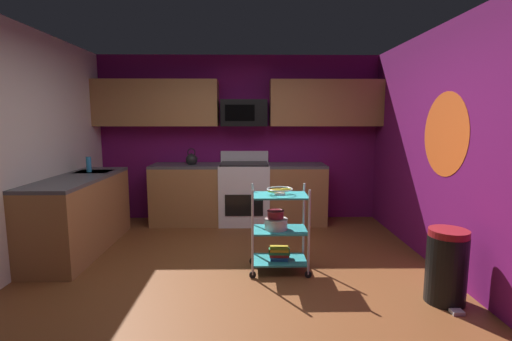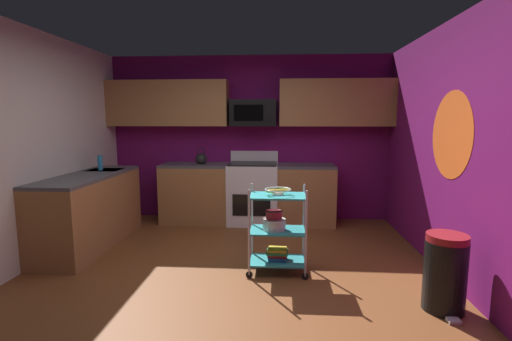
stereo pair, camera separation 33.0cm
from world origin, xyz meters
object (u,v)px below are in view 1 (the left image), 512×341
microwave (244,113)px  dish_soap_bottle (89,164)px  trash_can (446,266)px  rolling_cart (279,230)px  kettle (192,159)px  mixing_bowl_large (276,224)px  fruit_bowl (280,190)px  oven_range (244,192)px  book_stack (279,253)px  mixing_bowl_small (276,214)px

microwave → dish_soap_bottle: microwave is taller
microwave → trash_can: (1.82, -2.67, -1.37)m
rolling_cart → kettle: kettle is taller
kettle → trash_can: bearing=-44.4°
microwave → mixing_bowl_large: (0.36, -1.98, -1.18)m
fruit_bowl → oven_range: bearing=102.1°
trash_can → mixing_bowl_large: bearing=154.4°
rolling_cart → trash_can: rolling_cart is taller
mixing_bowl_large → kettle: bearing=122.1°
fruit_bowl → mixing_bowl_large: bearing=-180.0°
book_stack → rolling_cart: bearing=135.0°
microwave → kettle: size_ratio=2.65×
kettle → mixing_bowl_large: bearing=-57.9°
microwave → fruit_bowl: 2.18m
microwave → mixing_bowl_small: (0.36, -1.96, -1.08)m
rolling_cart → fruit_bowl: (0.00, -0.00, 0.42)m
book_stack → oven_range: bearing=102.1°
dish_soap_bottle → mixing_bowl_large: bearing=-24.0°
rolling_cart → mixing_bowl_small: rolling_cart is taller
rolling_cart → book_stack: rolling_cart is taller
oven_range → rolling_cart: bearing=-77.9°
microwave → mixing_bowl_small: 2.26m
microwave → rolling_cart: size_ratio=0.77×
book_stack → kettle: size_ratio=0.88×
book_stack → trash_can: trash_can is taller
oven_range → kettle: 0.96m
dish_soap_bottle → microwave: bearing=24.4°
microwave → mixing_bowl_large: microwave is taller
microwave → mixing_bowl_large: bearing=-79.5°
mixing_bowl_large → trash_can: bearing=-25.6°
mixing_bowl_large → dish_soap_bottle: (-2.38, 1.06, 0.50)m
mixing_bowl_large → mixing_bowl_small: (-0.00, 0.02, 0.10)m
mixing_bowl_small → book_stack: bearing=-27.2°
trash_can → dish_soap_bottle: bearing=155.4°
oven_range → dish_soap_bottle: dish_soap_bottle is taller
kettle → trash_can: 3.73m
oven_range → kettle: bearing=-179.7°
mixing_bowl_small → fruit_bowl: bearing=-27.2°
fruit_bowl → dish_soap_bottle: size_ratio=1.36×
book_stack → kettle: bearing=122.8°
rolling_cart → fruit_bowl: 0.42m
rolling_cart → kettle: (-1.21, 1.87, 0.54)m
microwave → kettle: (-0.80, -0.11, -0.70)m
mixing_bowl_large → dish_soap_bottle: 2.66m
trash_can → mixing_bowl_small: bearing=153.8°
microwave → kettle: 1.07m
rolling_cart → mixing_bowl_large: (-0.04, -0.00, 0.07)m
rolling_cart → mixing_bowl_small: bearing=152.8°
book_stack → mixing_bowl_large: bearing=-180.0°
mixing_bowl_small → microwave: bearing=100.5°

